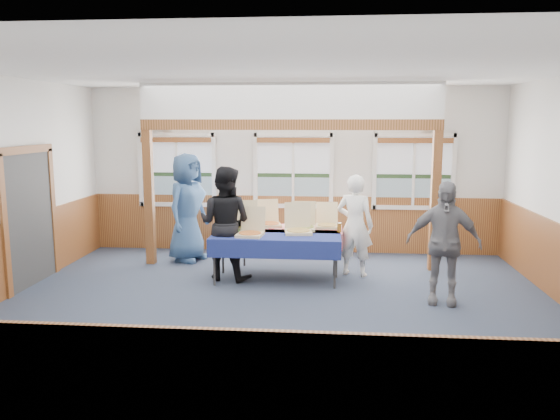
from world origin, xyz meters
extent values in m
plane|color=#2C3747|center=(0.00, 0.00, 0.00)|extent=(8.00, 8.00, 0.00)
plane|color=white|center=(0.00, 0.00, 3.20)|extent=(8.00, 8.00, 0.00)
plane|color=silver|center=(0.00, 3.50, 1.60)|extent=(8.00, 0.00, 8.00)
plane|color=silver|center=(0.00, -3.50, 1.60)|extent=(8.00, 0.00, 8.00)
cube|color=brown|center=(0.00, 3.48, 0.55)|extent=(7.98, 0.05, 1.10)
cube|color=brown|center=(0.00, -3.48, 0.55)|extent=(7.98, 0.05, 1.10)
cube|color=#323232|center=(-3.96, 0.90, 1.05)|extent=(0.06, 1.30, 2.10)
cube|color=white|center=(-2.30, 3.44, 0.91)|extent=(1.52, 0.05, 0.08)
cube|color=white|center=(-2.30, 3.44, 2.29)|extent=(1.52, 0.05, 0.08)
cube|color=white|center=(-3.04, 3.44, 1.60)|extent=(0.08, 0.05, 1.46)
cube|color=white|center=(-1.56, 3.44, 1.60)|extent=(0.08, 0.05, 1.46)
cube|color=white|center=(-2.30, 3.44, 1.60)|extent=(0.05, 0.05, 1.30)
cube|color=slate|center=(-2.30, 3.48, 1.21)|extent=(1.40, 0.02, 0.52)
cube|color=#20391C|center=(-2.30, 3.48, 1.51)|extent=(1.40, 0.02, 0.08)
cube|color=#B3B8C1|center=(-2.30, 3.48, 1.90)|extent=(1.40, 0.02, 0.70)
cube|color=brown|center=(-2.30, 3.42, 2.19)|extent=(1.40, 0.07, 0.10)
cube|color=white|center=(0.00, 3.44, 0.91)|extent=(1.52, 0.05, 0.08)
cube|color=white|center=(0.00, 3.44, 2.29)|extent=(1.52, 0.05, 0.08)
cube|color=white|center=(-0.74, 3.44, 1.60)|extent=(0.08, 0.05, 1.46)
cube|color=white|center=(0.74, 3.44, 1.60)|extent=(0.08, 0.05, 1.46)
cube|color=white|center=(0.00, 3.44, 1.60)|extent=(0.05, 0.05, 1.30)
cube|color=slate|center=(0.00, 3.48, 1.21)|extent=(1.40, 0.02, 0.52)
cube|color=#20391C|center=(0.00, 3.48, 1.51)|extent=(1.40, 0.02, 0.08)
cube|color=#B3B8C1|center=(0.00, 3.48, 1.90)|extent=(1.40, 0.02, 0.70)
cube|color=brown|center=(0.00, 3.42, 2.19)|extent=(1.40, 0.07, 0.10)
cube|color=white|center=(2.30, 3.44, 0.91)|extent=(1.52, 0.05, 0.08)
cube|color=white|center=(2.30, 3.44, 2.29)|extent=(1.52, 0.05, 0.08)
cube|color=white|center=(1.56, 3.44, 1.60)|extent=(0.08, 0.05, 1.46)
cube|color=white|center=(3.04, 3.44, 1.60)|extent=(0.08, 0.05, 1.46)
cube|color=white|center=(2.30, 3.44, 1.60)|extent=(0.05, 0.05, 1.30)
cube|color=slate|center=(2.30, 3.48, 1.21)|extent=(1.40, 0.02, 0.52)
cube|color=#20391C|center=(2.30, 3.48, 1.51)|extent=(1.40, 0.02, 0.08)
cube|color=#B3B8C1|center=(2.30, 3.48, 1.90)|extent=(1.40, 0.02, 0.70)
cube|color=brown|center=(2.30, 3.42, 2.19)|extent=(1.40, 0.07, 0.10)
cube|color=#593413|center=(-2.50, 2.30, 1.20)|extent=(0.15, 0.15, 2.40)
cube|color=#593413|center=(2.50, 2.30, 1.20)|extent=(0.15, 0.15, 2.40)
cube|color=#593413|center=(0.00, 2.30, 2.49)|extent=(5.15, 0.18, 0.18)
cylinder|color=#323232|center=(-1.08, 1.06, 0.36)|extent=(0.04, 0.04, 0.73)
cylinder|color=#323232|center=(-1.08, 1.77, 0.36)|extent=(0.04, 0.04, 0.73)
cylinder|color=#323232|center=(0.80, 1.06, 0.36)|extent=(0.04, 0.04, 0.73)
cylinder|color=#323232|center=(0.80, 1.77, 0.36)|extent=(0.04, 0.04, 0.73)
cube|color=#323232|center=(-0.14, 1.41, 0.73)|extent=(2.03, 0.92, 0.03)
cube|color=navy|center=(-0.14, 1.41, 0.75)|extent=(2.09, 0.98, 0.01)
cube|color=navy|center=(-0.14, 0.97, 0.61)|extent=(2.05, 0.10, 0.28)
cube|color=navy|center=(-0.14, 1.86, 0.61)|extent=(2.05, 0.10, 0.28)
cylinder|color=#323232|center=(-0.79, 1.66, 0.36)|extent=(0.04, 0.04, 0.73)
cylinder|color=#323232|center=(-0.79, 2.27, 0.36)|extent=(0.04, 0.04, 0.73)
cylinder|color=#323232|center=(0.83, 1.66, 0.36)|extent=(0.04, 0.04, 0.73)
cylinder|color=#323232|center=(0.83, 2.27, 0.36)|extent=(0.04, 0.04, 0.73)
cube|color=#323232|center=(0.02, 1.97, 0.73)|extent=(1.79, 0.85, 0.03)
cube|color=red|center=(0.02, 1.97, 0.75)|extent=(1.85, 0.91, 0.01)
cube|color=red|center=(0.02, 1.57, 0.61)|extent=(1.80, 0.14, 0.28)
cube|color=red|center=(0.02, 2.36, 0.61)|extent=(1.80, 0.14, 0.28)
cube|color=beige|center=(-0.54, 1.26, 0.78)|extent=(0.43, 0.43, 0.04)
cylinder|color=orange|center=(-0.54, 1.26, 0.81)|extent=(0.38, 0.38, 0.01)
cube|color=beige|center=(-0.52, 1.50, 1.00)|extent=(0.40, 0.13, 0.39)
cube|color=beige|center=(0.21, 1.53, 0.78)|extent=(0.47, 0.47, 0.05)
cylinder|color=#E0D068|center=(0.21, 1.53, 0.81)|extent=(0.41, 0.41, 0.01)
cube|color=beige|center=(0.18, 1.79, 1.01)|extent=(0.43, 0.15, 0.42)
cube|color=beige|center=(-0.73, 1.83, 0.78)|extent=(0.41, 0.41, 0.05)
cylinder|color=gold|center=(-0.73, 1.83, 0.81)|extent=(0.36, 0.36, 0.01)
cube|color=beige|center=(-0.73, 2.07, 1.01)|extent=(0.41, 0.10, 0.41)
cube|color=beige|center=(-0.33, 2.12, 0.78)|extent=(0.48, 0.48, 0.04)
cylinder|color=orange|center=(-0.33, 2.12, 0.81)|extent=(0.42, 0.42, 0.01)
cube|color=beige|center=(-0.39, 2.35, 1.00)|extent=(0.41, 0.19, 0.39)
cube|color=beige|center=(0.27, 1.85, 0.78)|extent=(0.41, 0.41, 0.05)
cylinder|color=gold|center=(0.27, 1.85, 0.81)|extent=(0.36, 0.36, 0.01)
cube|color=beige|center=(0.27, 2.09, 1.00)|extent=(0.41, 0.10, 0.40)
cube|color=beige|center=(0.67, 2.07, 0.78)|extent=(0.38, 0.38, 0.04)
cylinder|color=#E0D068|center=(0.67, 2.07, 0.81)|extent=(0.34, 0.34, 0.01)
cube|color=beige|center=(0.66, 2.29, 0.98)|extent=(0.37, 0.10, 0.37)
cylinder|color=black|center=(-0.89, 1.41, 0.77)|extent=(0.41, 0.41, 0.03)
cylinder|color=white|center=(-0.89, 1.41, 0.80)|extent=(0.09, 0.09, 0.04)
sphere|color=#3C6C29|center=(-0.78, 1.41, 0.80)|extent=(0.09, 0.09, 0.09)
sphere|color=beige|center=(-0.82, 1.50, 0.80)|extent=(0.09, 0.09, 0.09)
sphere|color=#3C6C29|center=(-0.92, 1.52, 0.80)|extent=(0.09, 0.09, 0.09)
sphere|color=beige|center=(-0.99, 1.46, 0.80)|extent=(0.09, 0.09, 0.09)
sphere|color=#3C6C29|center=(-0.99, 1.36, 0.80)|extent=(0.09, 0.09, 0.09)
sphere|color=beige|center=(-0.92, 1.30, 0.80)|extent=(0.09, 0.09, 0.09)
sphere|color=#3C6C29|center=(-0.82, 1.32, 0.80)|extent=(0.09, 0.09, 0.09)
cylinder|color=#905618|center=(0.87, 1.72, 0.83)|extent=(0.07, 0.07, 0.15)
imported|color=white|center=(1.13, 1.85, 0.85)|extent=(0.72, 0.58, 1.69)
imported|color=black|center=(-0.97, 1.46, 0.92)|extent=(1.04, 0.89, 1.84)
imported|color=#335481|center=(-1.88, 2.58, 0.99)|extent=(0.94, 1.13, 1.98)
imported|color=slate|center=(2.30, 0.53, 0.87)|extent=(1.08, 0.61, 1.74)
camera|label=1|loc=(0.67, -7.09, 2.55)|focal=35.00mm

